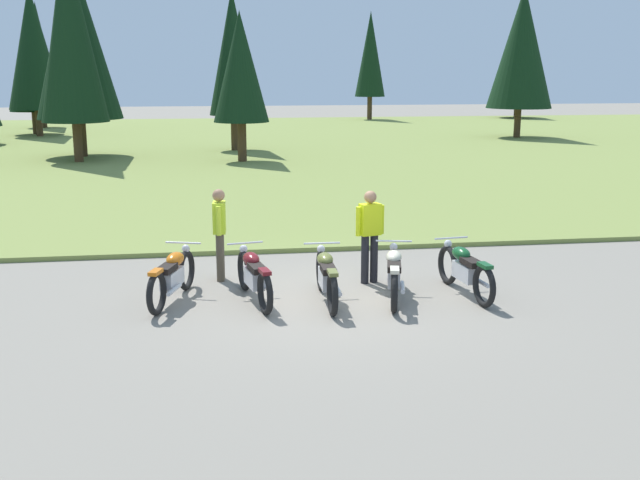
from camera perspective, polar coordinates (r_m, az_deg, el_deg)
The scene contains 10 objects.
ground_plane at distance 12.54m, azimuth 0.40°, elevation -4.61°, with size 140.00×140.00×0.00m, color gray.
grass_moorland at distance 37.47m, azimuth -5.64°, elevation 7.01°, with size 80.00×44.00×0.10m, color olive.
forest_treeline at distance 41.08m, azimuth -12.06°, elevation 13.77°, with size 43.66×28.51×9.00m.
motorcycle_orange at distance 12.63m, azimuth -11.08°, elevation -2.67°, with size 0.85×2.03×0.88m.
motorcycle_maroon at distance 12.45m, azimuth -5.01°, elevation -2.70°, with size 0.69×2.08×0.88m.
motorcycle_olive at distance 12.36m, azimuth 0.49°, elevation -2.75°, with size 0.62×2.10×0.88m.
motorcycle_cream at distance 12.58m, azimuth 5.60°, elevation -2.55°, with size 0.73×2.07×0.88m.
motorcycle_british_green at distance 13.00m, azimuth 10.89°, elevation -2.21°, with size 0.62×2.10×0.88m.
rider_checking_bike at distance 13.40m, azimuth 3.79°, elevation 0.68°, with size 0.53×0.31×1.67m.
rider_with_back_turned at distance 13.67m, azimuth -7.59°, elevation 0.84°, with size 0.24×0.55×1.67m.
Camera 1 is at (-1.85, -11.83, 3.74)m, focal length 42.38 mm.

